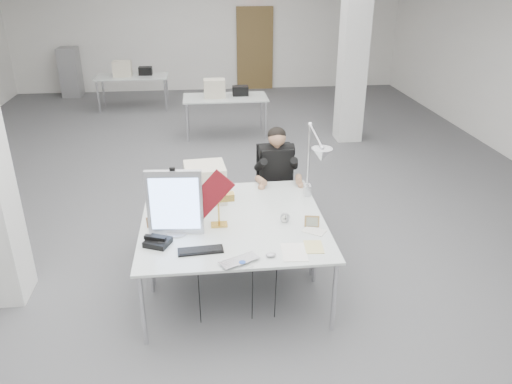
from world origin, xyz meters
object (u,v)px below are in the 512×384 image
at_px(desk_main, 236,243).
at_px(office_chair, 275,192).
at_px(seated_person, 276,163).
at_px(beige_monitor, 205,183).
at_px(bankers_lamp, 219,209).
at_px(desk_phone, 158,242).
at_px(laptop, 242,264).
at_px(architect_lamp, 314,167).
at_px(monitor, 175,203).

bearing_deg(desk_main, office_chair, 69.53).
distance_m(desk_main, seated_person, 1.68).
bearing_deg(beige_monitor, office_chair, 33.03).
xyz_separation_m(bankers_lamp, desk_phone, (-0.57, -0.31, -0.15)).
height_order(laptop, architect_lamp, architect_lamp).
bearing_deg(beige_monitor, desk_main, -79.52).
bearing_deg(desk_phone, seated_person, 73.67).
bearing_deg(desk_phone, architect_lamp, 47.12).
height_order(office_chair, monitor, monitor).
bearing_deg(office_chair, desk_main, -114.65).
distance_m(bankers_lamp, beige_monitor, 0.62).
distance_m(office_chair, desk_phone, 2.07).
xyz_separation_m(desk_main, bankers_lamp, (-0.14, 0.34, 0.19)).
bearing_deg(desk_main, seated_person, 68.94).
height_order(monitor, bankers_lamp, monitor).
bearing_deg(architect_lamp, office_chair, 105.38).
xyz_separation_m(desk_main, laptop, (0.02, -0.38, 0.03)).
distance_m(office_chair, monitor, 1.88).
relative_size(office_chair, laptop, 2.96).
bearing_deg(monitor, office_chair, 55.00).
height_order(seated_person, bankers_lamp, seated_person).
height_order(beige_monitor, architect_lamp, architect_lamp).
distance_m(seated_person, bankers_lamp, 1.43).
relative_size(office_chair, beige_monitor, 2.40).
relative_size(seated_person, architect_lamp, 1.12).
xyz_separation_m(office_chair, beige_monitor, (-0.86, -0.66, 0.45)).
distance_m(office_chair, laptop, 2.10).
bearing_deg(laptop, architect_lamp, 26.36).
distance_m(office_chair, beige_monitor, 1.18).
bearing_deg(office_chair, bankers_lamp, -124.48).
distance_m(seated_person, beige_monitor, 1.06).
bearing_deg(desk_main, monitor, 157.11).
distance_m(laptop, beige_monitor, 1.37).
bearing_deg(bankers_lamp, office_chair, 55.65).
distance_m(desk_main, bankers_lamp, 0.41).
height_order(office_chair, bankers_lamp, bankers_lamp).
height_order(office_chair, desk_phone, office_chair).
xyz_separation_m(office_chair, laptop, (-0.58, -2.00, 0.27)).
bearing_deg(desk_main, desk_phone, 177.21).
relative_size(desk_main, office_chair, 1.79).
xyz_separation_m(laptop, architect_lamp, (0.83, 1.08, 0.42)).
bearing_deg(beige_monitor, desk_phone, -121.03).
relative_size(office_chair, monitor, 1.58).
distance_m(bankers_lamp, desk_phone, 0.66).
relative_size(seated_person, monitor, 1.52).
bearing_deg(seated_person, desk_phone, -134.80).
relative_size(office_chair, bankers_lamp, 2.90).
relative_size(desk_main, laptop, 5.30).
xyz_separation_m(desk_main, beige_monitor, (-0.26, 0.95, 0.21)).
relative_size(office_chair, architect_lamp, 1.17).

